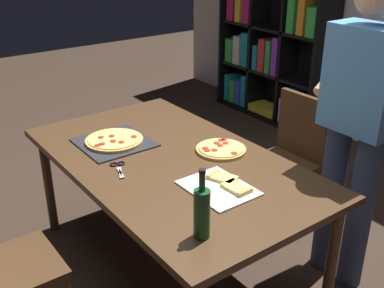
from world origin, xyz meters
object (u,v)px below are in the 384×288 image
Objects in this scene: person_serving_pizza at (360,120)px; pepperoni_pizza_on_tray at (114,141)px; chair_far_side at (291,151)px; wine_bottle at (202,212)px; dining_table at (171,169)px; bookshelf at (275,28)px; kitchen_scissors at (118,167)px; second_pizza_plain at (221,149)px.

pepperoni_pizza_on_tray is (-1.01, -0.94, -0.23)m from person_serving_pizza.
person_serving_pizza reaches higher than chair_far_side.
person_serving_pizza is 1.10m from wine_bottle.
wine_bottle is (0.68, -0.31, 0.18)m from dining_table.
chair_far_side is at bearing -41.62° from bookshelf.
wine_bottle is (0.05, -1.09, -0.13)m from person_serving_pizza.
dining_table is at bearing -90.00° from chair_far_side.
person_serving_pizza is at bearing 56.47° from kitchen_scissors.
person_serving_pizza is 5.99× the size of second_pizza_plain.
dining_table is at bearing 155.83° from wine_bottle.
bookshelf is (-1.54, 2.37, 0.29)m from dining_table.
pepperoni_pizza_on_tray reaches higher than kitchen_scissors.
bookshelf is at bearing 122.93° from dining_table.
dining_table is 1.02m from chair_far_side.
bookshelf reaches higher than pepperoni_pizza_on_tray.
bookshelf is 4.80× the size of pepperoni_pizza_on_tray.
dining_table is 1.06m from person_serving_pizza.
dining_table is 0.93× the size of bookshelf.
dining_table is 0.31m from kitchen_scissors.
bookshelf is at bearing 143.89° from person_serving_pizza.
second_pizza_plain is (1.63, -2.08, -0.21)m from bookshelf.
chair_far_side reaches higher than pepperoni_pizza_on_tray.
chair_far_side is 1.52m from wine_bottle.
dining_table is 2.84m from bookshelf.
kitchen_scissors is 0.68× the size of second_pizza_plain.
chair_far_side is 3.08× the size of second_pizza_plain.
chair_far_side is 2.85× the size of wine_bottle.
dining_table is at bearing -128.97° from person_serving_pizza.
wine_bottle is (0.68, -1.31, 0.36)m from chair_far_side.
chair_far_side is at bearing 72.13° from pepperoni_pizza_on_tray.
pepperoni_pizza_on_tray is at bearing -136.18° from second_pizza_plain.
kitchen_scissors is at bearing -105.97° from second_pizza_plain.
person_serving_pizza is (0.64, 0.79, 0.31)m from dining_table.
pepperoni_pizza_on_tray reaches higher than second_pizza_plain.
person_serving_pizza is 4.31× the size of pepperoni_pizza_on_tray.
pepperoni_pizza_on_tray is 2.05× the size of kitchen_scissors.
pepperoni_pizza_on_tray is 1.29× the size of wine_bottle.
kitchen_scissors is (-0.71, -1.08, -0.24)m from person_serving_pizza.
kitchen_scissors is (-0.08, -1.30, 0.24)m from chair_far_side.
dining_table is 6.19× the size of second_pizza_plain.
kitchen_scissors is at bearing 178.61° from wine_bottle.
chair_far_side reaches higher than second_pizza_plain.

